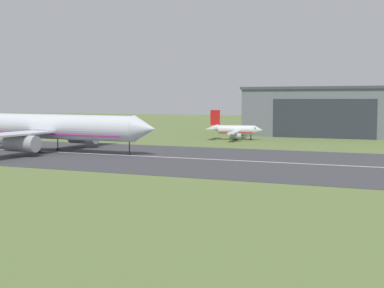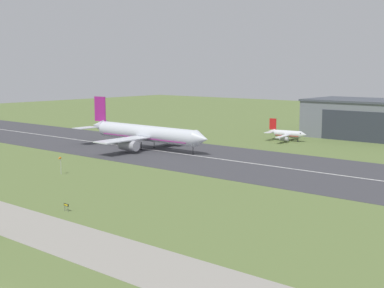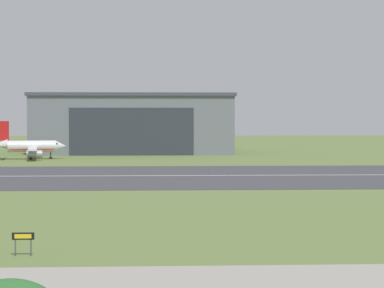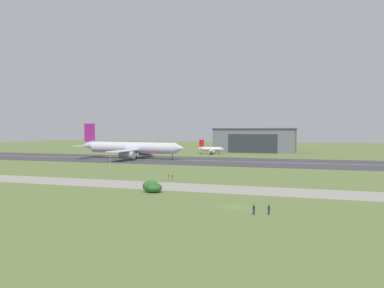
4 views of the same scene
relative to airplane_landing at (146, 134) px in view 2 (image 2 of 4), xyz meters
The scene contains 9 objects.
ground_plane 94.05m from the airplane_landing, 35.30° to the right, with size 727.43×727.43×0.00m, color olive.
runway_strip 76.83m from the airplane_landing, ahead, with size 487.43×51.80×0.06m, color #3D3D42.
runway_centreline 76.83m from the airplane_landing, ahead, with size 438.69×0.70×0.01m, color silver.
taxiway_road 115.48m from the airplane_landing, 48.38° to the right, with size 365.57×13.75×0.05m, color gray.
hangar_building 102.58m from the airplane_landing, 58.44° to the left, with size 56.20×33.25×16.82m.
airplane_landing is the anchor object (origin of this frame).
airplane_parked_centre 61.82m from the airplane_landing, 61.16° to the left, with size 17.61×23.56×9.24m.
windsock_pole 54.65m from the airplane_landing, 72.01° to the right, with size 1.89×2.24×5.17m.
runway_sign 90.55m from the airplane_landing, 55.98° to the right, with size 1.57×0.13×1.68m.
Camera 2 is at (66.24, -35.01, 30.37)m, focal length 50.00 mm.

